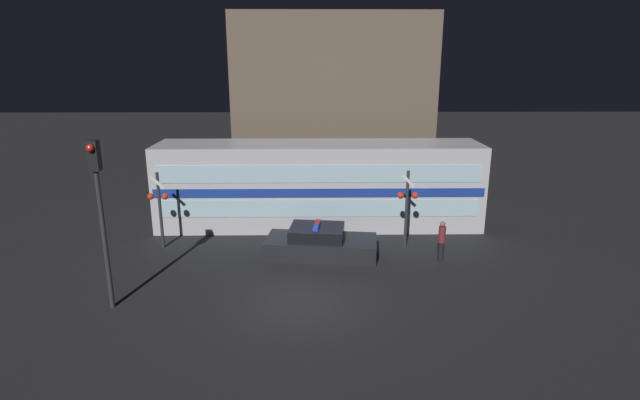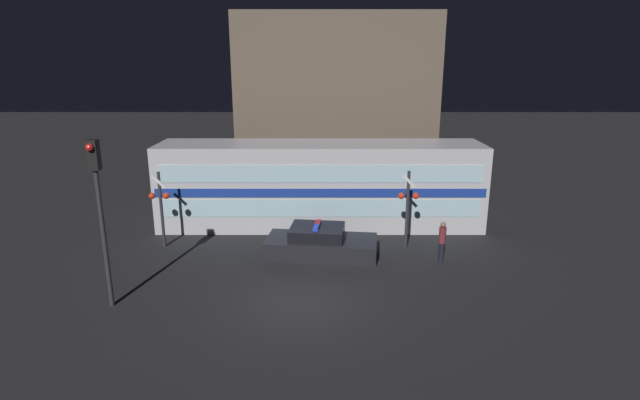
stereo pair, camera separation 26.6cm
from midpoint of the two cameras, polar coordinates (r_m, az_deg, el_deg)
The scene contains 8 objects.
ground_plane at distance 16.39m, azimuth -1.96°, elevation -11.60°, with size 120.00×120.00×0.00m, color black.
train at distance 23.10m, azimuth 0.27°, elevation 1.75°, with size 14.73×2.98×3.87m.
police_car at distance 19.88m, azimuth 0.34°, elevation -4.99°, with size 4.55×2.43×1.31m.
pedestrian at distance 19.73m, azimuth 14.05°, elevation -4.60°, with size 0.27×0.27×1.61m.
crossing_signal_near at distance 20.40m, azimuth 10.27°, elevation -0.41°, with size 0.84×0.33×3.27m.
crossing_signal_far at distance 21.23m, azimuth -17.53°, elevation -0.37°, with size 0.84×0.33×3.19m.
traffic_light_corner at distance 16.22m, azimuth -23.62°, elevation 0.09°, with size 0.30×0.46×5.30m.
building_left at distance 30.90m, azimuth 1.87°, elevation 11.08°, with size 11.27×6.95×10.02m.
Camera 2 is at (0.65, -14.55, 7.54)m, focal length 28.00 mm.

